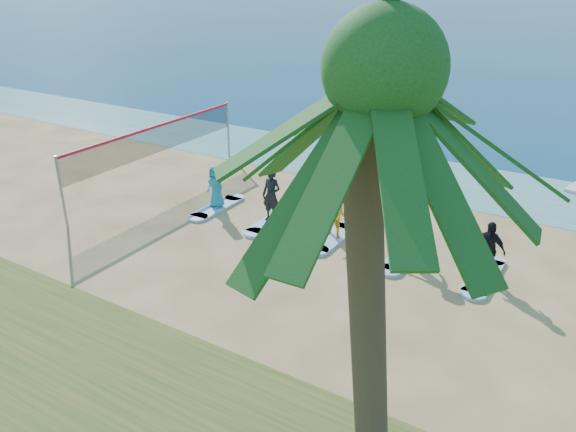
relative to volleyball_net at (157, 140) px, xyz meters
The scene contains 15 objects.
ground 7.26m from the volleyball_net, 34.25° to the right, with size 600.00×600.00×0.00m, color tan.
shallow_water 8.95m from the volleyball_net, 48.57° to the left, with size 600.00×600.00×0.00m, color teal.
volleyball_net is the anchor object (origin of this frame).
palm_tree 16.15m from the volleyball_net, 34.77° to the right, with size 5.60×5.60×8.07m.
boat_offshore_a 59.75m from the volleyball_net, 104.67° to the left, with size 2.43×8.63×2.01m, color silver.
surfboard_0 3.82m from the volleyball_net, 10.52° to the right, with size 0.70×2.20×0.09m, color #9ABEEF.
student_0 3.50m from the volleyball_net, 10.52° to the right, with size 0.74×0.48×1.52m, color teal.
surfboard_1 5.97m from the volleyball_net, ahead, with size 0.70×2.20×0.09m, color #9ABEEF.
student_1 5.74m from the volleyball_net, ahead, with size 0.67×0.44×1.84m, color black.
surfboard_2 8.23m from the volleyball_net, ahead, with size 0.70×2.20×0.09m, color #9ABEEF.
student_2 8.09m from the volleyball_net, ahead, with size 0.74×0.58×1.52m, color #FFAC1A.
surfboard_3 10.53m from the volleyball_net, ahead, with size 0.70×2.20×0.09m, color #9ABEEF.
student_3 10.42m from the volleyball_net, ahead, with size 1.01×0.58×1.56m, color teal.
surfboard_4 12.86m from the volleyball_net, ahead, with size 0.70×2.20×0.09m, color #9ABEEF.
student_4 12.76m from the volleyball_net, ahead, with size 0.96×0.40×1.64m, color black.
Camera 1 is at (9.41, -11.13, 7.95)m, focal length 35.00 mm.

